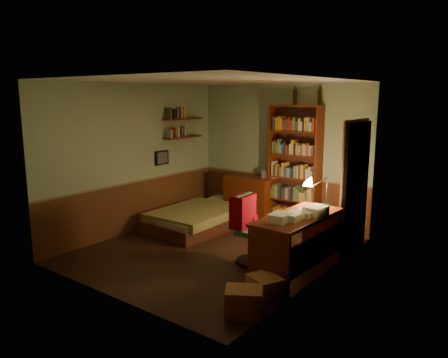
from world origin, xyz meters
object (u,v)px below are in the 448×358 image
Objects in this scene: cardboard_box_b at (265,287)px; desk_lamp at (327,187)px; bookshelf at (295,168)px; dresser at (250,198)px; bed at (203,210)px; cardboard_box_a at (244,302)px; desk at (297,244)px; office_chair at (255,227)px; mini_stereo at (270,174)px.

desk_lamp is at bearing 89.85° from cardboard_box_b.
dresser is at bearing -173.96° from bookshelf.
bookshelf is 3.14m from cardboard_box_b.
bookshelf reaches higher than dresser.
cardboard_box_b is at bearing -67.34° from bookshelf.
bed is at bearing 143.90° from cardboard_box_b.
bed is at bearing 137.52° from cardboard_box_a.
office_chair is (-0.64, -0.06, 0.14)m from desk.
mini_stereo is at bearing 117.18° from cardboard_box_a.
desk is 0.94m from cardboard_box_b.
bed is at bearing -143.68° from bookshelf.
office_chair is (-0.71, -0.82, -0.53)m from desk_lamp.
dresser is (0.45, 0.88, 0.12)m from bed.
desk is (1.60, -1.90, -0.53)m from mini_stereo.
desk_lamp is 0.49× the size of office_chair.
office_chair is 2.85× the size of cardboard_box_b.
mini_stereo is 0.71× the size of cardboard_box_a.
desk reaches higher than cardboard_box_a.
desk is 1.39× the size of office_chair.
dresser is 0.64× the size of desk.
bookshelf is (0.90, 0.08, 0.68)m from dresser.
desk_lamp reaches higher than desk.
office_chair reaches higher than bed.
desk_lamp is (2.02, -1.02, 0.65)m from dresser.
office_chair is at bearing 118.94° from cardboard_box_a.
desk_lamp is 1.40× the size of cardboard_box_b.
bookshelf is (0.54, -0.04, 0.18)m from mini_stereo.
desk is (1.06, -1.86, -0.71)m from bookshelf.
cardboard_box_b is (-0.03, 0.49, -0.02)m from cardboard_box_a.
bed is 0.95× the size of bookshelf.
mini_stereo is 0.13× the size of bookshelf.
desk_lamp is (1.12, -1.10, -0.03)m from bookshelf.
office_chair is 2.71× the size of cardboard_box_a.
bed is 1.84m from bookshelf.
bed is 5.51× the size of cardboard_box_b.
desk_lamp is at bearing 45.65° from office_chair.
dresser reaches higher than bed.
cardboard_box_a is at bearing -69.90° from bookshelf.
bed reaches higher than cardboard_box_a.
desk is (1.96, -1.77, -0.02)m from dresser.
office_chair is 1.17m from cardboard_box_b.
dresser reaches higher than cardboard_box_b.
cardboard_box_b is (1.66, -2.80, -0.80)m from mini_stereo.
office_chair is (0.96, -1.96, -0.39)m from mini_stereo.
dresser is 3.78m from cardboard_box_a.
cardboard_box_b is at bearing -34.83° from bed.
dresser is 3.36m from cardboard_box_b.
mini_stereo is 0.57m from bookshelf.
desk reaches higher than bed.
desk_lamp reaches higher than mini_stereo.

